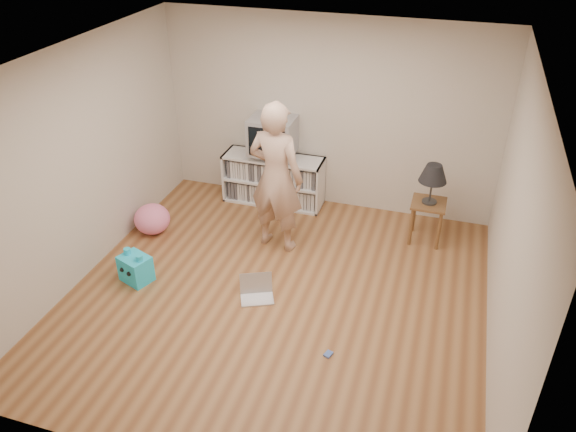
# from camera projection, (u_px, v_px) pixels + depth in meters

# --- Properties ---
(ground) EXTENTS (4.50, 4.50, 0.00)m
(ground) POSITION_uv_depth(u_px,v_px,m) (276.00, 296.00, 6.25)
(ground) COLOR brown
(ground) RESTS_ON ground
(walls) EXTENTS (4.52, 4.52, 2.60)m
(walls) POSITION_uv_depth(u_px,v_px,m) (274.00, 194.00, 5.57)
(walls) COLOR beige
(walls) RESTS_ON ground
(ceiling) EXTENTS (4.50, 4.50, 0.01)m
(ceiling) POSITION_uv_depth(u_px,v_px,m) (272.00, 64.00, 4.90)
(ceiling) COLOR white
(ceiling) RESTS_ON walls
(media_unit) EXTENTS (1.40, 0.45, 0.70)m
(media_unit) POSITION_uv_depth(u_px,v_px,m) (274.00, 179.00, 7.91)
(media_unit) COLOR white
(media_unit) RESTS_ON ground
(dvd_deck) EXTENTS (0.45, 0.35, 0.07)m
(dvd_deck) POSITION_uv_depth(u_px,v_px,m) (273.00, 155.00, 7.69)
(dvd_deck) COLOR gray
(dvd_deck) RESTS_ON media_unit
(crt_tv) EXTENTS (0.60, 0.53, 0.50)m
(crt_tv) POSITION_uv_depth(u_px,v_px,m) (273.00, 135.00, 7.54)
(crt_tv) COLOR #96969A
(crt_tv) RESTS_ON dvd_deck
(side_table) EXTENTS (0.42, 0.42, 0.55)m
(side_table) POSITION_uv_depth(u_px,v_px,m) (428.00, 212.00, 7.01)
(side_table) COLOR brown
(side_table) RESTS_ON ground
(table_lamp) EXTENTS (0.34, 0.34, 0.52)m
(table_lamp) POSITION_uv_depth(u_px,v_px,m) (433.00, 174.00, 6.73)
(table_lamp) COLOR #333333
(table_lamp) RESTS_ON side_table
(person) EXTENTS (0.76, 0.56, 1.89)m
(person) POSITION_uv_depth(u_px,v_px,m) (276.00, 178.00, 6.64)
(person) COLOR tan
(person) RESTS_ON ground
(laptop) EXTENTS (0.44, 0.41, 0.25)m
(laptop) POSITION_uv_depth(u_px,v_px,m) (257.00, 291.00, 6.22)
(laptop) COLOR silver
(laptop) RESTS_ON ground
(playing_cards) EXTENTS (0.09, 0.11, 0.02)m
(playing_cards) POSITION_uv_depth(u_px,v_px,m) (328.00, 354.00, 5.47)
(playing_cards) COLOR #4869C1
(playing_cards) RESTS_ON ground
(plush_blue) EXTENTS (0.41, 0.37, 0.39)m
(plush_blue) POSITION_uv_depth(u_px,v_px,m) (136.00, 268.00, 6.41)
(plush_blue) COLOR #1CCAFF
(plush_blue) RESTS_ON ground
(plush_pink) EXTENTS (0.54, 0.54, 0.39)m
(plush_pink) POSITION_uv_depth(u_px,v_px,m) (152.00, 219.00, 7.28)
(plush_pink) COLOR pink
(plush_pink) RESTS_ON ground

